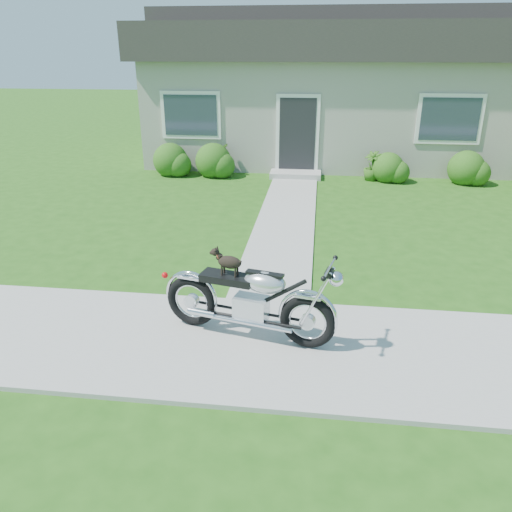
% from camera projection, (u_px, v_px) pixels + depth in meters
% --- Properties ---
extents(ground, '(80.00, 80.00, 0.00)m').
position_uv_depth(ground, '(385.00, 354.00, 5.83)').
color(ground, '#235114').
rests_on(ground, ground).
extents(sidewalk, '(24.00, 2.20, 0.04)m').
position_uv_depth(sidewalk, '(385.00, 353.00, 5.82)').
color(sidewalk, '#9E9B93').
rests_on(sidewalk, ground).
extents(walkway, '(1.20, 8.00, 0.03)m').
position_uv_depth(walkway, '(287.00, 217.00, 10.58)').
color(walkway, '#9E9B93').
rests_on(walkway, ground).
extents(house, '(12.60, 7.03, 4.50)m').
position_uv_depth(house, '(350.00, 88.00, 16.00)').
color(house, '#ACA79B').
rests_on(house, ground).
extents(shrub_row, '(10.94, 1.00, 1.00)m').
position_uv_depth(shrub_row, '(348.00, 165.00, 13.48)').
color(shrub_row, '#2B5817').
rests_on(shrub_row, ground).
extents(potted_plant_left, '(0.73, 0.82, 0.86)m').
position_uv_depth(potted_plant_left, '(216.00, 161.00, 13.94)').
color(potted_plant_left, '#305D18').
rests_on(potted_plant_left, ground).
extents(potted_plant_right, '(0.61, 0.61, 0.79)m').
position_uv_depth(potted_plant_right, '(372.00, 166.00, 13.45)').
color(potted_plant_right, '#32601A').
rests_on(potted_plant_right, ground).
extents(motorcycle_with_dog, '(2.19, 0.81, 1.10)m').
position_uv_depth(motorcycle_with_dog, '(251.00, 300.00, 5.95)').
color(motorcycle_with_dog, black).
rests_on(motorcycle_with_dog, sidewalk).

